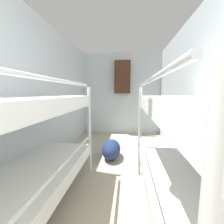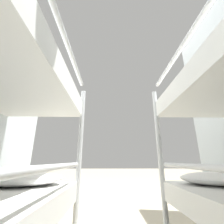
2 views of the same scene
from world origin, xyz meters
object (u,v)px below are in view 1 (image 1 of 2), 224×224
Objects in this scene: duffel_bag at (111,149)px; hanging_coat at (122,77)px; bunk_stack_right_near at (199,156)px; bunk_stack_left_near at (19,148)px.

hanging_coat is at bearing 85.58° from duffel_bag.
hanging_coat is at bearing 102.72° from bunk_stack_right_near.
bunk_stack_left_near is at bearing 180.00° from bunk_stack_right_near.
bunk_stack_left_near is 3.34m from hanging_coat.
hanging_coat reaches higher than bunk_stack_left_near.
bunk_stack_right_near is 3.33m from hanging_coat.
hanging_coat is (-0.71, 3.13, 0.90)m from bunk_stack_right_near.
bunk_stack_right_near is 1.79m from duffel_bag.
bunk_stack_right_near is (1.47, 0.00, 0.00)m from bunk_stack_left_near.
duffel_bag is at bearing 119.36° from bunk_stack_right_near.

